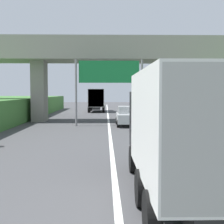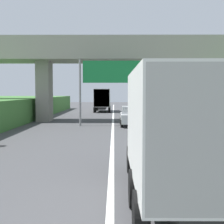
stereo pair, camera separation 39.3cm
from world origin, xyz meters
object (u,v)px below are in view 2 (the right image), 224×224
Objects in this scene: overhead_highway_sign at (113,77)px; truck_white at (102,99)px; truck_black at (173,129)px; car_silver at (131,116)px.

overhead_highway_sign reaches higher than truck_white.
overhead_highway_sign is 18.67m from truck_black.
car_silver is at bearing 0.55° from overhead_highway_sign.
truck_white reaches higher than car_silver.
overhead_highway_sign is at bearing -85.29° from truck_white.
truck_black and truck_white have the same top height.
truck_black is 1.00× the size of truck_white.
car_silver is (1.57, 0.01, -3.43)m from overhead_highway_sign.
car_silver is (-0.13, 18.46, -1.08)m from truck_black.
overhead_highway_sign is 3.77m from car_silver.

